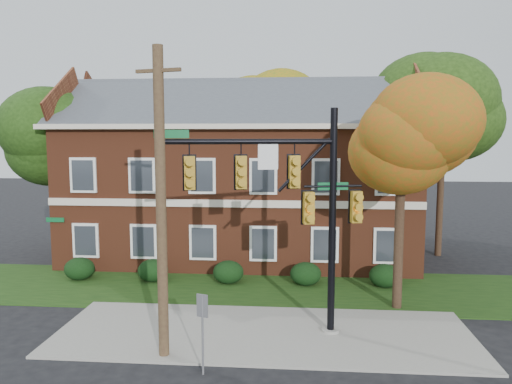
# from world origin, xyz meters

# --- Properties ---
(ground) EXTENTS (120.00, 120.00, 0.00)m
(ground) POSITION_xyz_m (0.00, 0.00, 0.00)
(ground) COLOR black
(ground) RESTS_ON ground
(sidewalk) EXTENTS (14.00, 5.00, 0.08)m
(sidewalk) POSITION_xyz_m (0.00, 1.00, 0.04)
(sidewalk) COLOR gray
(sidewalk) RESTS_ON ground
(grass_strip) EXTENTS (30.00, 6.00, 0.04)m
(grass_strip) POSITION_xyz_m (0.00, 6.00, 0.02)
(grass_strip) COLOR #193811
(grass_strip) RESTS_ON ground
(apartment_building) EXTENTS (18.80, 8.80, 9.74)m
(apartment_building) POSITION_xyz_m (-2.00, 11.95, 4.99)
(apartment_building) COLOR brown
(apartment_building) RESTS_ON ground
(hedge_far_left) EXTENTS (1.40, 1.26, 1.05)m
(hedge_far_left) POSITION_xyz_m (-9.00, 6.70, 0.53)
(hedge_far_left) COLOR black
(hedge_far_left) RESTS_ON ground
(hedge_left) EXTENTS (1.40, 1.26, 1.05)m
(hedge_left) POSITION_xyz_m (-5.50, 6.70, 0.53)
(hedge_left) COLOR black
(hedge_left) RESTS_ON ground
(hedge_center) EXTENTS (1.40, 1.26, 1.05)m
(hedge_center) POSITION_xyz_m (-2.00, 6.70, 0.53)
(hedge_center) COLOR black
(hedge_center) RESTS_ON ground
(hedge_right) EXTENTS (1.40, 1.26, 1.05)m
(hedge_right) POSITION_xyz_m (1.50, 6.70, 0.53)
(hedge_right) COLOR black
(hedge_right) RESTS_ON ground
(hedge_far_right) EXTENTS (1.40, 1.26, 1.05)m
(hedge_far_right) POSITION_xyz_m (5.00, 6.70, 0.53)
(hedge_far_right) COLOR black
(hedge_far_right) RESTS_ON ground
(tree_near_right) EXTENTS (4.50, 4.25, 8.58)m
(tree_near_right) POSITION_xyz_m (5.22, 3.87, 6.67)
(tree_near_right) COLOR black
(tree_near_right) RESTS_ON ground
(tree_left_rear) EXTENTS (5.40, 5.10, 8.88)m
(tree_left_rear) POSITION_xyz_m (-11.73, 10.84, 6.68)
(tree_left_rear) COLOR black
(tree_left_rear) RESTS_ON ground
(tree_right_rear) EXTENTS (6.30, 5.95, 10.62)m
(tree_right_rear) POSITION_xyz_m (9.31, 12.81, 8.12)
(tree_right_rear) COLOR black
(tree_right_rear) RESTS_ON ground
(tree_far_rear) EXTENTS (6.84, 6.46, 11.52)m
(tree_far_rear) POSITION_xyz_m (-0.66, 19.79, 8.84)
(tree_far_rear) COLOR black
(tree_far_rear) RESTS_ON ground
(traffic_signal) EXTENTS (6.66, 1.75, 7.59)m
(traffic_signal) POSITION_xyz_m (0.94, 0.91, 4.71)
(traffic_signal) COLOR gray
(traffic_signal) RESTS_ON ground
(utility_pole) EXTENTS (1.42, 0.47, 9.26)m
(utility_pole) POSITION_xyz_m (-2.89, -1.00, 4.69)
(utility_pole) COLOR #442D1F
(utility_pole) RESTS_ON ground
(sign_post) EXTENTS (0.33, 0.14, 2.33)m
(sign_post) POSITION_xyz_m (-1.50, -2.00, 1.58)
(sign_post) COLOR slate
(sign_post) RESTS_ON ground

